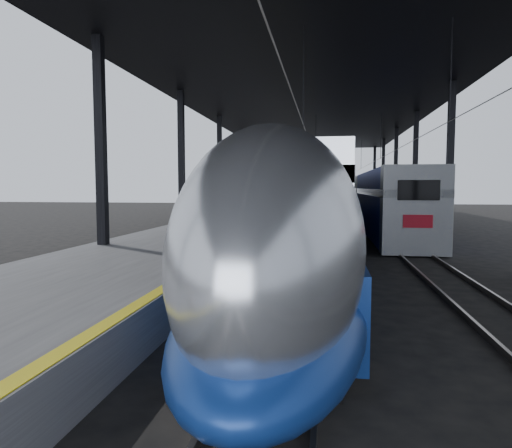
# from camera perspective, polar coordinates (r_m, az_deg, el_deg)

# --- Properties ---
(ground) EXTENTS (160.00, 160.00, 0.00)m
(ground) POSITION_cam_1_polar(r_m,az_deg,el_deg) (12.47, -4.83, -10.48)
(ground) COLOR black
(ground) RESTS_ON ground
(platform) EXTENTS (6.00, 80.00, 1.00)m
(platform) POSITION_cam_1_polar(r_m,az_deg,el_deg) (32.44, -2.59, -0.23)
(platform) COLOR #4C4C4F
(platform) RESTS_ON ground
(yellow_strip) EXTENTS (0.30, 80.00, 0.01)m
(yellow_strip) POSITION_cam_1_polar(r_m,az_deg,el_deg) (31.97, 2.33, 0.61)
(yellow_strip) COLOR gold
(yellow_strip) RESTS_ON platform
(rails) EXTENTS (6.52, 80.00, 0.16)m
(rails) POSITION_cam_1_polar(r_m,az_deg,el_deg) (31.90, 11.65, -1.16)
(rails) COLOR slate
(rails) RESTS_ON ground
(canopy) EXTENTS (18.00, 75.00, 9.47)m
(canopy) POSITION_cam_1_polar(r_m,az_deg,el_deg) (32.25, 7.14, 15.08)
(canopy) COLOR black
(canopy) RESTS_ON ground
(tgv_train) EXTENTS (3.10, 65.20, 4.44)m
(tgv_train) POSITION_cam_1_polar(r_m,az_deg,el_deg) (35.52, 7.36, 2.70)
(tgv_train) COLOR #B9BBC1
(tgv_train) RESTS_ON ground
(second_train) EXTENTS (3.11, 56.05, 4.28)m
(second_train) POSITION_cam_1_polar(r_m,az_deg,el_deg) (49.12, 13.59, 3.25)
(second_train) COLOR navy
(second_train) RESTS_ON ground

